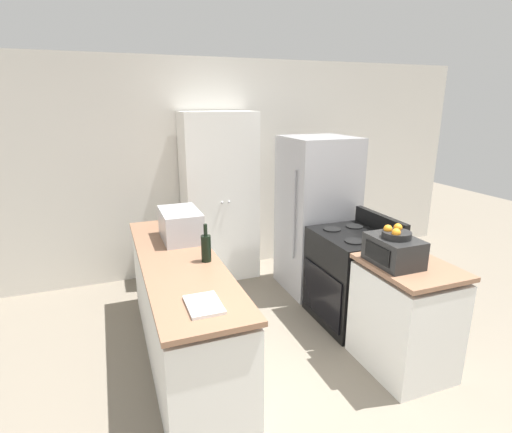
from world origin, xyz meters
name	(u,v)px	position (x,y,z in m)	size (l,w,h in m)	color
wall_back	(216,169)	(0.00, 3.03, 1.30)	(7.00, 0.06, 2.60)	silver
counter_left	(182,310)	(-0.82, 1.23, 0.44)	(0.60, 2.27, 0.90)	silver
counter_right	(404,318)	(0.82, 0.47, 0.44)	(0.60, 0.74, 0.90)	silver
pantry_cabinet	(220,197)	(-0.05, 2.74, 1.00)	(0.86, 0.51, 2.00)	white
stove	(351,277)	(0.84, 1.25, 0.46)	(0.66, 0.78, 1.06)	black
refrigerator	(316,215)	(0.88, 2.04, 0.87)	(0.74, 0.73, 1.74)	#A3A3A8
microwave	(181,225)	(-0.71, 1.69, 1.04)	(0.34, 0.51, 0.27)	#B2B2B7
wine_bottle	(206,247)	(-0.63, 1.09, 1.02)	(0.08, 0.08, 0.30)	black
toaster_oven	(394,251)	(0.70, 0.53, 1.01)	(0.31, 0.41, 0.22)	black
fruit_bowl	(396,233)	(0.69, 0.52, 1.15)	(0.22, 0.22, 0.09)	black
cutting_board	(204,305)	(-0.82, 0.40, 0.91)	(0.21, 0.29, 0.02)	silver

